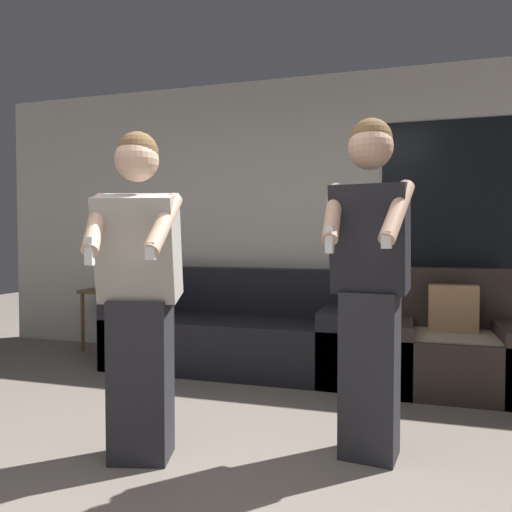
{
  "coord_description": "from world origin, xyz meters",
  "views": [
    {
      "loc": [
        0.96,
        -1.68,
        1.16
      ],
      "look_at": [
        0.21,
        0.8,
        1.07
      ],
      "focal_mm": 35.0,
      "sensor_mm": 36.0,
      "label": 1
    }
  ],
  "objects_px": {
    "side_table": "(111,298)",
    "person_right": "(370,282)",
    "couch": "(236,333)",
    "armchair": "(452,348)",
    "person_left": "(139,294)"
  },
  "relations": [
    {
      "from": "couch",
      "to": "person_left",
      "type": "xyz_separation_m",
      "value": [
        0.15,
        -1.96,
        0.57
      ]
    },
    {
      "from": "side_table",
      "to": "person_right",
      "type": "xyz_separation_m",
      "value": [
        2.75,
        -1.83,
        0.4
      ]
    },
    {
      "from": "couch",
      "to": "person_left",
      "type": "distance_m",
      "value": 2.05
    },
    {
      "from": "person_right",
      "to": "armchair",
      "type": "bearing_deg",
      "value": 69.77
    },
    {
      "from": "armchair",
      "to": "side_table",
      "type": "xyz_separation_m",
      "value": [
        -3.28,
        0.4,
        0.22
      ]
    },
    {
      "from": "person_right",
      "to": "couch",
      "type": "bearing_deg",
      "value": 129.18
    },
    {
      "from": "side_table",
      "to": "person_right",
      "type": "distance_m",
      "value": 3.33
    },
    {
      "from": "side_table",
      "to": "person_left",
      "type": "distance_m",
      "value": 2.76
    },
    {
      "from": "person_left",
      "to": "person_right",
      "type": "xyz_separation_m",
      "value": [
        1.14,
        0.38,
        0.06
      ]
    },
    {
      "from": "couch",
      "to": "armchair",
      "type": "relative_size",
      "value": 2.32
    },
    {
      "from": "couch",
      "to": "side_table",
      "type": "height_order",
      "value": "couch"
    },
    {
      "from": "couch",
      "to": "armchair",
      "type": "height_order",
      "value": "armchair"
    },
    {
      "from": "person_left",
      "to": "person_right",
      "type": "distance_m",
      "value": 1.2
    },
    {
      "from": "armchair",
      "to": "person_left",
      "type": "height_order",
      "value": "person_left"
    },
    {
      "from": "couch",
      "to": "person_right",
      "type": "bearing_deg",
      "value": -50.82
    }
  ]
}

